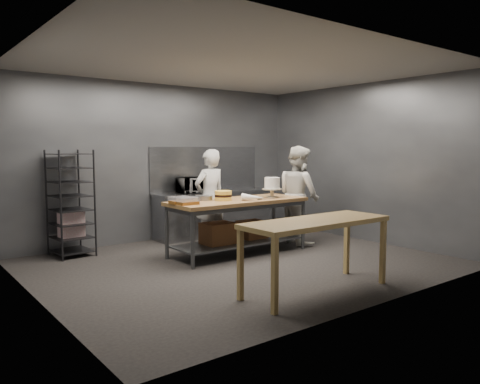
% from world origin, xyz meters
% --- Properties ---
extents(ground, '(6.00, 6.00, 0.00)m').
position_xyz_m(ground, '(0.00, 0.00, 0.00)').
color(ground, black).
rests_on(ground, ground).
extents(back_wall, '(6.00, 0.04, 3.00)m').
position_xyz_m(back_wall, '(0.00, 2.50, 1.50)').
color(back_wall, '#4C4F54').
rests_on(back_wall, ground).
extents(work_table, '(2.40, 0.90, 0.92)m').
position_xyz_m(work_table, '(0.31, 0.54, 0.57)').
color(work_table, olive).
rests_on(work_table, ground).
extents(near_counter, '(2.00, 0.70, 0.90)m').
position_xyz_m(near_counter, '(-0.16, -1.71, 0.81)').
color(near_counter, olive).
rests_on(near_counter, ground).
extents(back_counter, '(2.60, 0.60, 0.90)m').
position_xyz_m(back_counter, '(1.00, 2.18, 0.45)').
color(back_counter, slate).
rests_on(back_counter, ground).
extents(splashback_panel, '(2.60, 0.02, 0.90)m').
position_xyz_m(splashback_panel, '(1.00, 2.48, 1.35)').
color(splashback_panel, slate).
rests_on(splashback_panel, back_counter).
extents(speed_rack, '(0.65, 0.70, 1.75)m').
position_xyz_m(speed_rack, '(-1.92, 2.10, 0.86)').
color(speed_rack, black).
rests_on(speed_rack, ground).
extents(chef_behind, '(0.67, 0.47, 1.76)m').
position_xyz_m(chef_behind, '(0.32, 1.34, 0.88)').
color(chef_behind, silver).
rests_on(chef_behind, ground).
extents(chef_right, '(0.87, 1.01, 1.82)m').
position_xyz_m(chef_right, '(1.78, 0.54, 0.91)').
color(chef_right, silver).
rests_on(chef_right, ground).
extents(microwave, '(0.54, 0.37, 0.30)m').
position_xyz_m(microwave, '(0.47, 2.18, 1.05)').
color(microwave, black).
rests_on(microwave, back_counter).
extents(frosted_cake_stand, '(0.34, 0.34, 0.35)m').
position_xyz_m(frosted_cake_stand, '(0.99, 0.40, 1.14)').
color(frosted_cake_stand, '#BAB095').
rests_on(frosted_cake_stand, work_table).
extents(layer_cake, '(0.28, 0.28, 0.16)m').
position_xyz_m(layer_cake, '(0.06, 0.56, 1.00)').
color(layer_cake, '#F9BD4F').
rests_on(layer_cake, work_table).
extents(cake_pans, '(0.58, 0.33, 0.07)m').
position_xyz_m(cake_pans, '(-0.31, 0.78, 0.96)').
color(cake_pans, gray).
rests_on(cake_pans, work_table).
extents(piping_bag, '(0.29, 0.39, 0.12)m').
position_xyz_m(piping_bag, '(0.39, 0.19, 0.98)').
color(piping_bag, white).
rests_on(piping_bag, work_table).
extents(offset_spatula, '(0.36, 0.02, 0.02)m').
position_xyz_m(offset_spatula, '(0.69, 0.28, 0.93)').
color(offset_spatula, slate).
rests_on(offset_spatula, work_table).
extents(pastry_clamshells, '(0.33, 0.41, 0.11)m').
position_xyz_m(pastry_clamshells, '(-0.71, 0.51, 0.98)').
color(pastry_clamshells, '#9F641F').
rests_on(pastry_clamshells, work_table).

